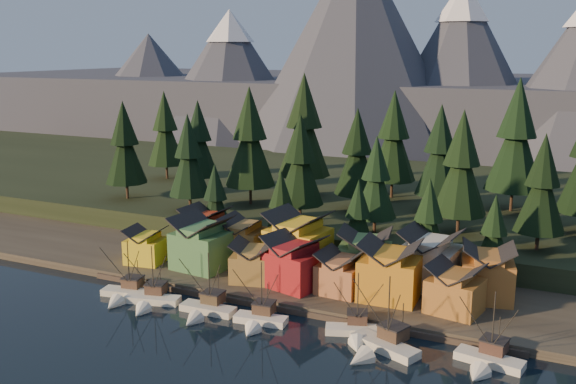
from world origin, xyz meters
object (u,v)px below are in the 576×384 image
at_px(house_back_0, 205,228).
at_px(house_back_1, 244,238).
at_px(boat_5, 380,338).
at_px(boat_4, 357,325).
at_px(boat_6, 488,352).
at_px(house_front_1, 202,241).
at_px(boat_0, 125,287).
at_px(boat_1, 150,293).
at_px(house_front_0, 146,245).
at_px(boat_2, 204,302).
at_px(boat_3, 258,312).

bearing_deg(house_back_0, house_back_1, -10.28).
bearing_deg(boat_5, boat_4, 163.72).
distance_m(boat_6, house_front_1, 59.10).
distance_m(boat_0, boat_1, 6.01).
bearing_deg(house_back_0, house_front_1, -58.81).
relative_size(boat_6, house_back_0, 1.25).
bearing_deg(boat_1, house_back_0, 87.01).
distance_m(boat_4, house_back_1, 37.96).
relative_size(boat_1, house_back_1, 1.22).
xyz_separation_m(boat_0, boat_4, (43.20, 2.53, -0.13)).
height_order(boat_4, boat_5, boat_5).
bearing_deg(house_front_0, boat_2, -40.81).
xyz_separation_m(boat_0, house_back_0, (1.04, 25.74, 4.42)).
height_order(boat_3, house_front_1, house_front_1).
xyz_separation_m(boat_1, house_back_0, (-4.93, 26.41, 4.40)).
height_order(boat_6, house_front_0, boat_6).
relative_size(boat_2, boat_4, 1.06).
bearing_deg(house_front_0, house_back_0, 49.87).
xyz_separation_m(boat_2, house_back_0, (-15.92, 25.97, 4.33)).
relative_size(boat_2, boat_5, 0.92).
height_order(boat_5, house_back_0, boat_5).
distance_m(boat_4, boat_6, 19.91).
bearing_deg(house_front_1, house_back_1, 57.47).
bearing_deg(boat_2, boat_5, -2.99).
height_order(boat_2, house_front_1, house_front_1).
bearing_deg(house_back_1, boat_2, -78.68).
bearing_deg(boat_3, boat_2, 174.23).
xyz_separation_m(boat_2, boat_3, (10.23, 0.11, 0.05)).
bearing_deg(boat_6, boat_4, -173.98).
xyz_separation_m(house_front_1, house_back_1, (5.56, 6.97, -0.60)).
distance_m(house_front_1, house_back_1, 8.93).
bearing_deg(boat_6, boat_3, -167.77).
bearing_deg(house_back_1, house_back_0, 165.85).
distance_m(boat_0, boat_5, 47.97).
bearing_deg(boat_1, boat_6, -11.91).
xyz_separation_m(boat_3, house_front_0, (-33.20, 14.42, 3.01)).
bearing_deg(boat_4, house_front_0, 147.61).
relative_size(boat_6, house_front_0, 1.48).
distance_m(house_front_1, house_back_0, 10.73).
xyz_separation_m(boat_1, boat_6, (57.08, 1.65, 0.18)).
relative_size(boat_1, boat_5, 0.90).
distance_m(boat_4, house_back_0, 48.35).
relative_size(boat_3, house_front_1, 1.03).
bearing_deg(boat_0, boat_5, -10.73).
height_order(boat_2, house_front_0, boat_2).
relative_size(house_front_0, house_back_1, 0.87).
distance_m(boat_1, boat_5, 41.99).
bearing_deg(house_front_1, house_front_0, -164.49).
xyz_separation_m(boat_3, boat_4, (16.00, 2.64, -0.26)).
distance_m(boat_0, boat_4, 43.28).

